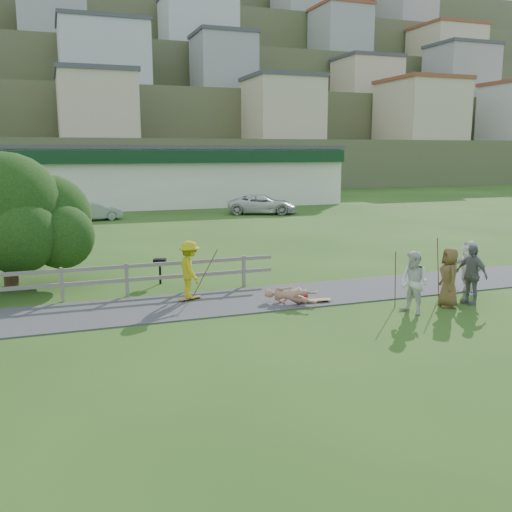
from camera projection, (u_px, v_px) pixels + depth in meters
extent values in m
plane|color=#274E16|center=(214.00, 318.00, 16.17)|extent=(260.00, 260.00, 0.00)
cube|color=#353537|center=(201.00, 304.00, 17.56)|extent=(34.00, 3.00, 0.04)
cube|color=slate|center=(62.00, 285.00, 17.80)|extent=(0.10, 0.10, 1.10)
cube|color=slate|center=(127.00, 280.00, 18.46)|extent=(0.10, 0.10, 1.10)
cube|color=slate|center=(187.00, 276.00, 19.13)|extent=(0.10, 0.10, 1.10)
cube|color=slate|center=(244.00, 271.00, 19.79)|extent=(0.10, 0.10, 1.10)
cube|color=slate|center=(44.00, 272.00, 17.55)|extent=(15.00, 0.08, 0.12)
cube|color=slate|center=(45.00, 286.00, 17.63)|extent=(15.00, 0.08, 0.12)
cube|color=silver|center=(149.00, 177.00, 49.45)|extent=(32.00, 10.00, 4.80)
cube|color=#13341B|center=(160.00, 157.00, 44.31)|extent=(32.00, 0.60, 1.00)
cube|color=#48484D|center=(148.00, 147.00, 48.99)|extent=(32.50, 10.50, 0.30)
cube|color=#536038|center=(87.00, 165.00, 66.52)|extent=(220.00, 14.00, 6.00)
cube|color=beige|center=(84.00, 108.00, 65.33)|extent=(10.00, 9.00, 7.00)
cube|color=#48484D|center=(82.00, 74.00, 64.65)|extent=(10.40, 9.40, 0.50)
cube|color=#536038|center=(79.00, 137.00, 77.91)|extent=(220.00, 14.00, 13.00)
cube|color=beige|center=(75.00, 61.00, 76.08)|extent=(10.00, 9.00, 7.00)
cube|color=#48484D|center=(74.00, 31.00, 75.40)|extent=(10.40, 9.40, 0.50)
cube|color=#536038|center=(74.00, 113.00, 89.21)|extent=(220.00, 14.00, 21.00)
cube|color=beige|center=(68.00, 18.00, 86.65)|extent=(10.00, 9.00, 7.00)
cube|color=#536038|center=(69.00, 91.00, 100.42)|extent=(220.00, 14.00, 30.00)
cube|color=#536038|center=(65.00, 72.00, 112.46)|extent=(220.00, 14.00, 40.00)
imported|color=#B9AE11|center=(190.00, 273.00, 17.86)|extent=(0.77, 1.23, 1.82)
imported|color=tan|center=(290.00, 295.00, 17.51)|extent=(1.34, 1.50, 0.59)
imported|color=silver|center=(414.00, 283.00, 16.44)|extent=(0.93, 1.06, 1.85)
imported|color=slate|center=(471.00, 274.00, 17.53)|extent=(0.70, 1.17, 1.86)
imported|color=brown|center=(449.00, 277.00, 17.21)|extent=(0.83, 1.03, 1.82)
imported|color=silver|center=(468.00, 267.00, 18.77)|extent=(0.70, 1.70, 1.79)
imported|color=#929599|center=(94.00, 212.00, 38.54)|extent=(3.87, 1.97, 1.22)
imported|color=silver|center=(262.00, 204.00, 42.59)|extent=(5.66, 4.13, 1.43)
sphere|color=#B40619|center=(303.00, 296.00, 18.06)|extent=(0.30, 0.30, 0.30)
cylinder|color=#503620|center=(205.00, 270.00, 18.43)|extent=(0.03, 0.03, 1.76)
cylinder|color=#503620|center=(395.00, 280.00, 17.13)|extent=(0.03, 0.03, 1.72)
cylinder|color=#503620|center=(438.00, 269.00, 18.07)|extent=(0.03, 0.03, 1.99)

